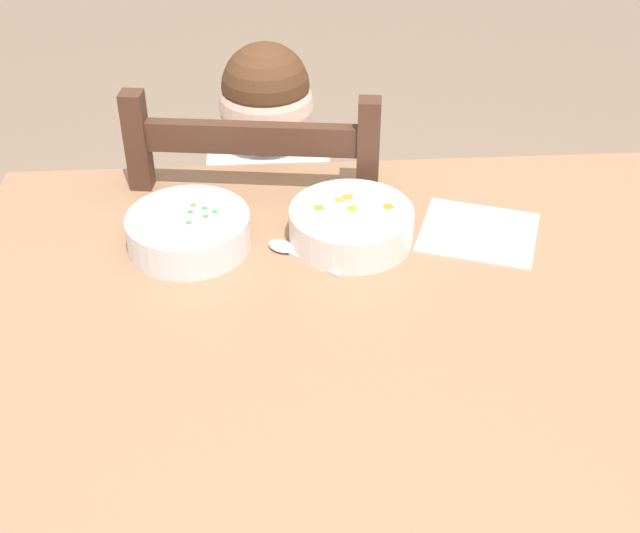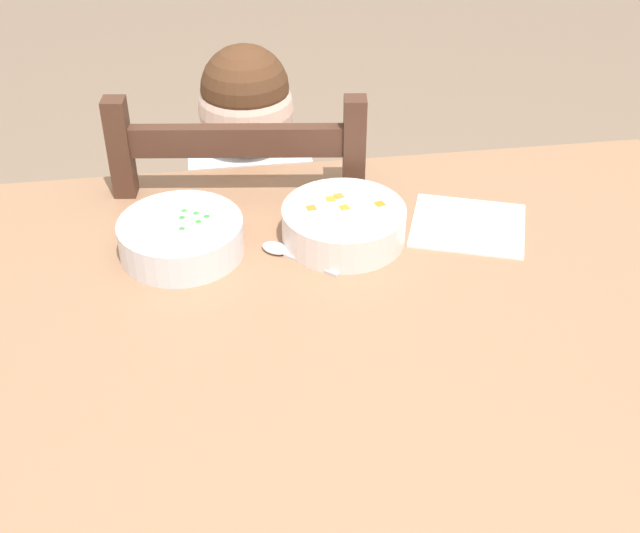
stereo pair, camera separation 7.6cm
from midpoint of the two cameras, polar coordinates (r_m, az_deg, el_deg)
name	(u,v)px [view 2 (the right image)]	position (r m, az deg, el deg)	size (l,w,h in m)	color
dining_table	(371,381)	(1.24, 1.71, -7.70)	(1.18, 0.89, 0.77)	#9D7152
dining_chair	(253,291)	(1.73, -5.76, -1.68)	(0.47, 0.47, 0.94)	#4D2E20
child_figure	(253,218)	(1.62, -5.87, 3.25)	(0.32, 0.31, 0.97)	silver
bowl_of_peas	(181,236)	(1.29, -10.96, 1.98)	(0.19, 0.19, 0.06)	white
bowl_of_carrots	(344,223)	(1.30, -0.07, 2.90)	(0.19, 0.19, 0.06)	white
spoon	(286,253)	(1.28, -3.99, 0.90)	(0.12, 0.11, 0.01)	silver
paper_napkin	(468,225)	(1.36, 8.33, 2.71)	(0.18, 0.16, 0.00)	white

